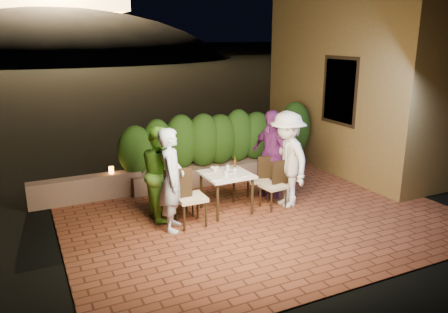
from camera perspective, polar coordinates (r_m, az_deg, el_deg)
ground at (r=8.09m, az=5.40°, el=-8.10°), size 400.00×400.00×0.00m
terrace_floor at (r=8.50m, az=3.66°, el=-7.24°), size 7.00×6.00×0.15m
building_wall at (r=11.20m, az=16.60°, el=11.25°), size 1.60×5.00×5.00m
window_pane at (r=10.36m, az=14.98°, el=8.29°), size 0.08×1.00×1.40m
window_frame at (r=10.36m, az=14.94°, el=8.29°), size 0.06×1.15×1.55m
planter at (r=10.00m, az=-0.33°, el=-2.01°), size 4.20×0.55×0.40m
hedge at (r=9.80m, az=-0.34°, el=2.18°), size 4.00×0.70×1.10m
parapet at (r=9.18m, az=-17.56°, el=-4.05°), size 2.20×0.30×0.50m
hill at (r=66.98m, az=-20.61°, el=8.35°), size 52.00×40.00×22.00m
dining_table at (r=8.20m, az=0.30°, el=-4.72°), size 0.88×0.88×0.75m
plate_nw at (r=7.77m, az=-1.08°, el=-2.91°), size 0.24×0.24×0.01m
plate_sw at (r=8.14m, az=-2.06°, el=-2.06°), size 0.20×0.20×0.01m
plate_ne at (r=7.99m, az=2.59°, el=-2.39°), size 0.21×0.21×0.01m
plate_se at (r=8.37m, az=1.23°, el=-1.53°), size 0.22×0.22×0.01m
plate_centre at (r=8.12m, az=0.39°, el=-2.07°), size 0.24×0.24×0.01m
plate_front at (r=7.85m, az=1.53°, el=-2.69°), size 0.25×0.25×0.01m
glass_nw at (r=7.90m, az=0.26°, el=-2.20°), size 0.07×0.07×0.11m
glass_sw at (r=8.17m, az=-1.18°, el=-1.66°), size 0.06×0.06×0.10m
glass_ne at (r=8.04m, az=1.43°, el=-1.88°), size 0.07×0.07×0.11m
glass_se at (r=8.23m, az=0.48°, el=-1.47°), size 0.06×0.06×0.11m
beer_bottle at (r=8.21m, az=1.43°, el=-0.92°), size 0.05×0.05×0.28m
bowl at (r=8.29m, az=-1.17°, el=-1.58°), size 0.24×0.24×0.04m
chair_left_front at (r=7.60m, az=-4.36°, el=-5.22°), size 0.49×0.49×1.05m
chair_left_back at (r=8.05m, az=-5.62°, el=-4.83°), size 0.39×0.39×0.85m
chair_right_front at (r=8.40m, az=6.45°, el=-3.71°), size 0.47×0.47×0.92m
chair_right_back at (r=8.75m, az=4.50°, el=-2.89°), size 0.52×0.52×0.91m
diner_blue at (r=7.35m, az=-6.85°, el=-3.04°), size 0.64×0.76×1.77m
diner_green at (r=7.88m, az=-8.26°, el=-2.08°), size 0.67×0.84×1.70m
diner_white at (r=8.41m, az=8.21°, el=-0.40°), size 0.73×1.22×1.86m
diner_purple at (r=8.85m, az=6.16°, el=0.30°), size 0.62×1.12×1.80m
parapet_lamp at (r=9.16m, az=-14.51°, el=-1.75°), size 0.10×0.10×0.14m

